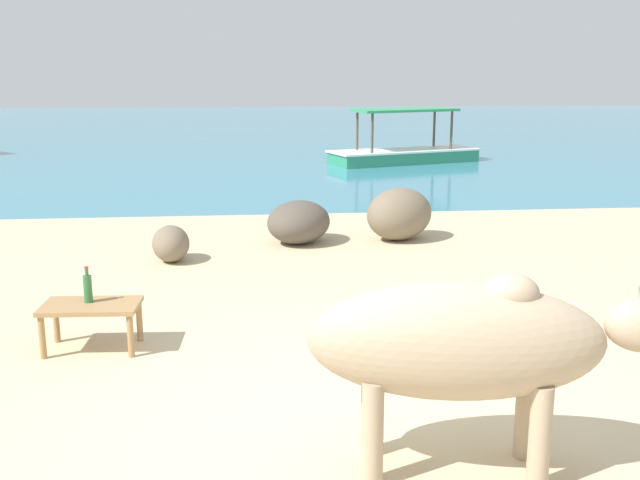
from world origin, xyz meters
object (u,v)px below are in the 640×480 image
object	(u,v)px
low_bench_table	(91,311)
boat_green	(404,151)
cow	(466,343)
bottle	(88,288)

from	to	relation	value
low_bench_table	boat_green	size ratio (longest dim) A/B	0.20
cow	boat_green	world-z (taller)	boat_green
cow	boat_green	size ratio (longest dim) A/B	0.54
low_bench_table	cow	bearing A→B (deg)	-37.65
low_bench_table	bottle	xyz separation A→B (m)	(-0.02, 0.05, 0.18)
cow	bottle	size ratio (longest dim) A/B	6.98
cow	bottle	world-z (taller)	cow
cow	boat_green	bearing A→B (deg)	87.55
cow	low_bench_table	world-z (taller)	cow
boat_green	bottle	bearing A→B (deg)	48.56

